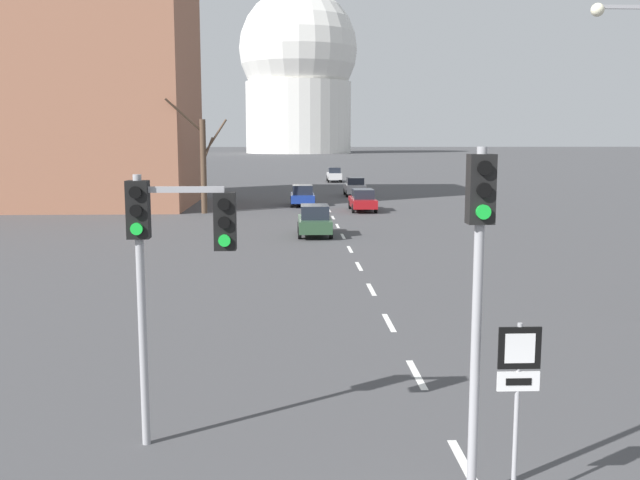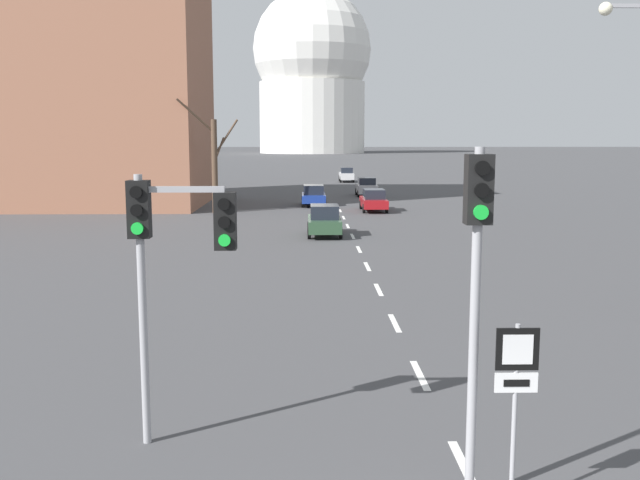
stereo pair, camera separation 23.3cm
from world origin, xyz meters
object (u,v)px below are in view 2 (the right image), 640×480
(sedan_near_left, at_px, (324,221))
(sedan_far_right, at_px, (374,200))
(sedan_mid_centre, at_px, (346,175))
(sedan_far_left, at_px, (314,195))
(sedan_near_right, at_px, (366,187))
(route_sign_post, at_px, (516,384))
(traffic_signal_near_left, at_px, (171,243))
(traffic_signal_centre_tall, at_px, (477,259))

(sedan_near_left, height_order, sedan_far_right, sedan_near_left)
(sedan_mid_centre, xyz_separation_m, sedan_far_right, (-0.03, -34.04, -0.08))
(sedan_mid_centre, height_order, sedan_far_left, sedan_mid_centre)
(sedan_near_left, relative_size, sedan_near_right, 0.99)
(route_sign_post, bearing_deg, traffic_signal_near_left, 155.47)
(traffic_signal_near_left, height_order, sedan_mid_centre, traffic_signal_near_left)
(sedan_near_right, xyz_separation_m, sedan_mid_centre, (-0.61, 20.65, 0.05))
(sedan_mid_centre, bearing_deg, sedan_near_left, -94.77)
(traffic_signal_centre_tall, relative_size, sedan_near_right, 1.25)
(traffic_signal_centre_tall, xyz_separation_m, sedan_mid_centre, (2.58, 75.27, -2.69))
(sedan_far_left, xyz_separation_m, sedan_far_right, (4.26, -4.00, -0.02))
(sedan_far_left, bearing_deg, sedan_mid_centre, 81.88)
(sedan_far_right, bearing_deg, sedan_near_left, -106.75)
(traffic_signal_near_left, bearing_deg, sedan_mid_centre, 84.38)
(route_sign_post, height_order, sedan_far_left, route_sign_post)
(sedan_far_left, bearing_deg, sedan_far_right, -43.21)
(sedan_near_left, xyz_separation_m, sedan_near_right, (4.53, 26.34, 0.01))
(sedan_far_left, bearing_deg, sedan_near_right, 62.44)
(traffic_signal_near_left, xyz_separation_m, sedan_near_left, (3.28, 26.17, -2.68))
(traffic_signal_centre_tall, distance_m, sedan_mid_centre, 75.36)
(traffic_signal_centre_tall, height_order, sedan_near_left, traffic_signal_centre_tall)
(traffic_signal_centre_tall, relative_size, traffic_signal_near_left, 1.10)
(route_sign_post, bearing_deg, sedan_near_right, 87.24)
(sedan_far_right, bearing_deg, traffic_signal_near_left, -100.40)
(traffic_signal_near_left, distance_m, route_sign_post, 5.92)
(traffic_signal_centre_tall, bearing_deg, sedan_far_left, 92.16)
(sedan_far_right, bearing_deg, sedan_mid_centre, 89.96)
(sedan_far_left, bearing_deg, traffic_signal_centre_tall, -87.84)
(traffic_signal_centre_tall, relative_size, sedan_near_left, 1.27)
(sedan_far_left, bearing_deg, route_sign_post, -87.16)
(sedan_near_right, xyz_separation_m, sedan_far_right, (-0.64, -13.40, -0.03))
(sedan_near_left, relative_size, sedan_far_right, 0.89)
(sedan_near_left, relative_size, sedan_mid_centre, 0.93)
(traffic_signal_centre_tall, distance_m, route_sign_post, 1.82)
(sedan_mid_centre, bearing_deg, sedan_far_right, -90.04)
(route_sign_post, bearing_deg, traffic_signal_centre_tall, 155.49)
(sedan_near_left, height_order, sedan_near_right, sedan_near_left)
(sedan_near_right, bearing_deg, sedan_near_left, -99.76)
(sedan_mid_centre, bearing_deg, traffic_signal_centre_tall, -91.96)
(route_sign_post, height_order, sedan_near_right, route_sign_post)
(traffic_signal_centre_tall, height_order, sedan_far_left, traffic_signal_centre_tall)
(route_sign_post, distance_m, sedan_far_right, 41.53)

